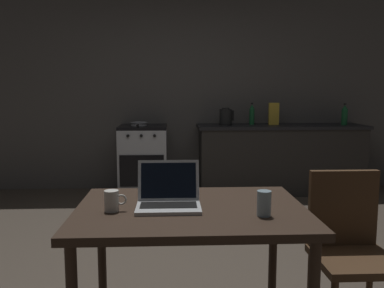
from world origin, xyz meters
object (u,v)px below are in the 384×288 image
at_px(stove_oven, 143,160).
at_px(bottle_b, 252,114).
at_px(dining_table, 191,222).
at_px(cereal_box, 274,114).
at_px(bottle, 345,115).
at_px(drinking_glass, 264,203).
at_px(frying_pan, 139,124).
at_px(coffee_mug, 112,201).
at_px(laptop, 169,198).
at_px(chair, 349,244).
at_px(electric_kettle, 226,117).

relative_size(stove_oven, bottle_b, 3.13).
relative_size(dining_table, cereal_box, 4.07).
bearing_deg(dining_table, bottle, 56.60).
bearing_deg(dining_table, drinking_glass, -25.80).
height_order(bottle, cereal_box, cereal_box).
relative_size(bottle, bottle_b, 0.98).
distance_m(frying_pan, cereal_box, 1.75).
xyz_separation_m(dining_table, bottle_b, (0.95, 3.36, 0.35)).
bearing_deg(coffee_mug, cereal_box, 64.34).
height_order(laptop, bottle_b, bottle_b).
height_order(bottle, frying_pan, bottle).
xyz_separation_m(chair, cereal_box, (0.37, 3.26, 0.51)).
bearing_deg(cereal_box, chair, -96.56).
distance_m(bottle, bottle_b, 1.19).
distance_m(electric_kettle, frying_pan, 1.12).
relative_size(dining_table, bottle, 4.15).
relative_size(coffee_mug, bottle_b, 0.39).
bearing_deg(bottle_b, stove_oven, -176.67).
xyz_separation_m(laptop, frying_pan, (-0.41, 3.25, 0.12)).
xyz_separation_m(laptop, bottle, (2.24, 3.23, 0.23)).
height_order(stove_oven, bottle_b, bottle_b).
bearing_deg(laptop, coffee_mug, -159.49).
xyz_separation_m(laptop, cereal_box, (1.34, 3.30, 0.24)).
bearing_deg(coffee_mug, frying_pan, 92.26).
relative_size(frying_pan, cereal_box, 1.37).
bearing_deg(electric_kettle, cereal_box, 1.82).
relative_size(dining_table, coffee_mug, 10.54).
distance_m(chair, cereal_box, 3.32).
distance_m(stove_oven, frying_pan, 0.47).
bearing_deg(bottle, drinking_glass, -117.86).
height_order(chair, electric_kettle, electric_kettle).
height_order(electric_kettle, drinking_glass, electric_kettle).
height_order(stove_oven, dining_table, stove_oven).
bearing_deg(bottle, chair, -111.92).
height_order(dining_table, frying_pan, frying_pan).
distance_m(stove_oven, chair, 3.49).
bearing_deg(frying_pan, coffee_mug, -87.74).
relative_size(stove_oven, electric_kettle, 4.00).
height_order(stove_oven, chair, chair).
xyz_separation_m(chair, drinking_glass, (-0.51, -0.21, 0.29)).
bearing_deg(stove_oven, laptop, -83.83).
bearing_deg(drinking_glass, chair, 22.27).
xyz_separation_m(laptop, bottle_b, (1.06, 3.36, 0.23)).
xyz_separation_m(electric_kettle, drinking_glass, (-0.26, -3.45, -0.19)).
bearing_deg(laptop, stove_oven, 104.70).
height_order(cereal_box, bottle_b, same).
bearing_deg(laptop, electric_kettle, 86.33).
height_order(dining_table, chair, chair).
bearing_deg(laptop, frying_pan, 105.64).
relative_size(frying_pan, bottle_b, 1.37).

